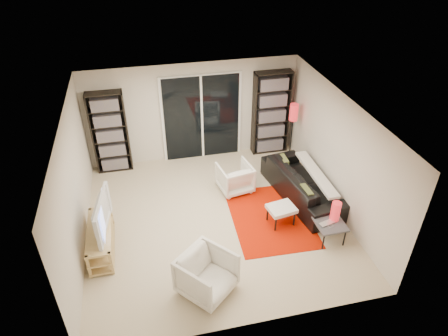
{
  "coord_description": "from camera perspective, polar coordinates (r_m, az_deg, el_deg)",
  "views": [
    {
      "loc": [
        -1.21,
        -6.04,
        5.33
      ],
      "look_at": [
        0.25,
        0.3,
        1.0
      ],
      "focal_mm": 32.0,
      "sensor_mm": 36.0,
      "label": 1
    }
  ],
  "objects": [
    {
      "name": "floor",
      "position": [
        8.15,
        -1.25,
        -7.23
      ],
      "size": [
        5.0,
        5.0,
        0.0
      ],
      "primitive_type": "plane",
      "color": "beige",
      "rests_on": "ground"
    },
    {
      "name": "wall_back",
      "position": [
        9.57,
        -4.46,
        7.95
      ],
      "size": [
        5.0,
        0.02,
        2.4
      ],
      "primitive_type": "cube",
      "color": "beige",
      "rests_on": "ground"
    },
    {
      "name": "wall_front",
      "position": [
        5.57,
        4.07,
        -14.28
      ],
      "size": [
        5.0,
        0.02,
        2.4
      ],
      "primitive_type": "cube",
      "color": "beige",
      "rests_on": "ground"
    },
    {
      "name": "wall_left",
      "position": [
        7.43,
        -20.61,
        -2.59
      ],
      "size": [
        0.02,
        5.0,
        2.4
      ],
      "primitive_type": "cube",
      "color": "beige",
      "rests_on": "ground"
    },
    {
      "name": "wall_right",
      "position": [
        8.2,
        16.0,
        1.98
      ],
      "size": [
        0.02,
        5.0,
        2.4
      ],
      "primitive_type": "cube",
      "color": "beige",
      "rests_on": "ground"
    },
    {
      "name": "ceiling",
      "position": [
        6.82,
        -1.5,
        8.2
      ],
      "size": [
        5.0,
        5.0,
        0.02
      ],
      "primitive_type": "cube",
      "color": "white",
      "rests_on": "wall_back"
    },
    {
      "name": "sliding_door",
      "position": [
        9.63,
        -3.2,
        7.17
      ],
      "size": [
        1.92,
        0.08,
        2.16
      ],
      "color": "white",
      "rests_on": "ground"
    },
    {
      "name": "bookshelf_left",
      "position": [
        9.47,
        -15.99,
        4.87
      ],
      "size": [
        0.8,
        0.3,
        1.95
      ],
      "color": "black",
      "rests_on": "ground"
    },
    {
      "name": "bookshelf_right",
      "position": [
        9.91,
        6.75,
        7.79
      ],
      "size": [
        0.9,
        0.3,
        2.1
      ],
      "color": "black",
      "rests_on": "ground"
    },
    {
      "name": "tv_stand",
      "position": [
        7.65,
        -17.18,
        -9.69
      ],
      "size": [
        0.42,
        1.32,
        0.5
      ],
      "color": "tan",
      "rests_on": "floor"
    },
    {
      "name": "tv",
      "position": [
        7.29,
        -17.74,
        -6.46
      ],
      "size": [
        0.3,
        1.13,
        0.65
      ],
      "primitive_type": "imported",
      "rotation": [
        0.0,
        0.0,
        1.43
      ],
      "color": "black",
      "rests_on": "tv_stand"
    },
    {
      "name": "rug",
      "position": [
        8.22,
        6.62,
        -7.03
      ],
      "size": [
        1.61,
        2.13,
        0.01
      ],
      "primitive_type": "cube",
      "rotation": [
        0.0,
        0.0,
        -0.04
      ],
      "color": "#BE1600",
      "rests_on": "floor"
    },
    {
      "name": "sofa",
      "position": [
        8.68,
        11.21,
        -2.25
      ],
      "size": [
        1.23,
        2.38,
        0.66
      ],
      "primitive_type": "imported",
      "rotation": [
        0.0,
        0.0,
        1.72
      ],
      "color": "black",
      "rests_on": "floor"
    },
    {
      "name": "armchair_back",
      "position": [
        8.74,
        1.56,
        -1.36
      ],
      "size": [
        0.79,
        0.81,
        0.64
      ],
      "primitive_type": "imported",
      "rotation": [
        0.0,
        0.0,
        3.32
      ],
      "color": "silver",
      "rests_on": "floor"
    },
    {
      "name": "armchair_front",
      "position": [
        6.62,
        -2.47,
        -14.98
      ],
      "size": [
        1.12,
        1.12,
        0.73
      ],
      "primitive_type": "imported",
      "rotation": [
        0.0,
        0.0,
        0.71
      ],
      "color": "silver",
      "rests_on": "floor"
    },
    {
      "name": "ottoman",
      "position": [
        7.91,
        8.21,
        -5.87
      ],
      "size": [
        0.58,
        0.5,
        0.4
      ],
      "color": "silver",
      "rests_on": "floor"
    },
    {
      "name": "side_table",
      "position": [
        7.71,
        14.93,
        -7.87
      ],
      "size": [
        0.53,
        0.53,
        0.4
      ],
      "color": "#454449",
      "rests_on": "floor"
    },
    {
      "name": "laptop",
      "position": [
        7.64,
        14.72,
        -7.81
      ],
      "size": [
        0.34,
        0.26,
        0.02
      ],
      "primitive_type": "imported",
      "rotation": [
        0.0,
        0.0,
        0.24
      ],
      "color": "silver",
      "rests_on": "side_table"
    },
    {
      "name": "table_lamp",
      "position": [
        7.67,
        15.65,
        -5.96
      ],
      "size": [
        0.17,
        0.17,
        0.39
      ],
      "primitive_type": "cylinder",
      "color": "red",
      "rests_on": "side_table"
    },
    {
      "name": "floor_lamp",
      "position": [
        9.54,
        9.86,
        7.09
      ],
      "size": [
        0.22,
        0.22,
        1.48
      ],
      "color": "black",
      "rests_on": "floor"
    }
  ]
}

